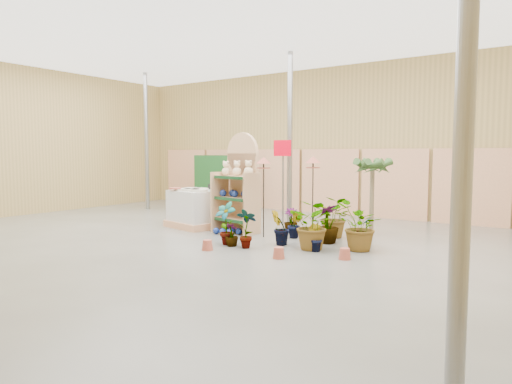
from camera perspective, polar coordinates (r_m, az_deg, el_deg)
room at (r=9.94m, az=-3.38°, el=6.84°), size 15.20×12.10×4.70m
display_shelf at (r=10.80m, az=-2.02°, el=0.66°), size 1.08×0.78×2.36m
teddy_bears at (r=10.67m, az=-2.28°, el=2.83°), size 0.87×0.22×0.36m
gazing_balls_shelf at (r=10.70m, az=-2.49°, el=-0.20°), size 0.87×0.30×0.16m
gazing_balls_floor at (r=10.60m, az=-3.60°, el=-4.90°), size 0.63×0.39×0.15m
pallet_stack at (r=11.66m, az=-7.54°, el=-2.07°), size 1.51×1.34×0.98m
charcoal_planters at (r=13.05m, az=-4.48°, el=-1.17°), size 0.50×0.50×1.00m
trellis_stock at (r=15.69m, az=-4.64°, el=1.31°), size 2.00×0.30×1.80m
offer_sign at (r=11.59m, az=3.35°, el=3.37°), size 0.50×0.08×2.20m
bird_table_front at (r=10.08m, az=0.96°, el=3.64°), size 0.34×0.34×1.79m
bird_table_right at (r=9.74m, az=7.15°, el=3.67°), size 0.34×0.34×1.81m
bird_table_back at (r=14.45m, az=-2.14°, el=4.90°), size 0.34×0.34×2.02m
palm at (r=10.64m, az=14.36°, el=3.25°), size 0.70×0.70×1.86m
potted_plant_0 at (r=9.38m, az=-3.79°, el=-3.91°), size 0.48×0.34×0.88m
potted_plant_1 at (r=9.31m, az=3.01°, el=-4.48°), size 0.45×0.49×0.72m
potted_plant_2 at (r=8.91m, az=7.25°, el=-4.10°), size 0.93×0.82×0.98m
potted_plant_3 at (r=9.62m, az=8.94°, el=-3.95°), size 0.58×0.58×0.81m
potted_plant_4 at (r=9.53m, az=13.63°, el=-4.67°), size 0.25×0.35×0.63m
potted_plant_5 at (r=10.11m, az=4.94°, el=-4.03°), size 0.42×0.38×0.62m
potted_plant_6 at (r=10.28m, az=9.87°, el=-3.09°), size 0.87×0.76×0.92m
potted_plant_7 at (r=9.24m, az=-3.05°, el=-5.33°), size 0.28×0.28×0.47m
potted_plant_8 at (r=9.01m, az=-1.19°, el=-4.55°), size 0.45×0.34×0.80m
potted_plant_9 at (r=8.81m, az=7.36°, el=-5.67°), size 0.35×0.31×0.53m
potted_plant_10 at (r=8.95m, az=12.80°, el=-4.19°), size 0.87×0.97×0.96m
potted_plant_11 at (r=10.84m, az=4.38°, el=-3.54°), size 0.44×0.44×0.58m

